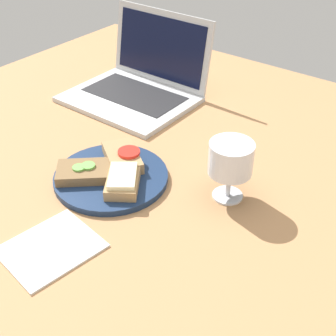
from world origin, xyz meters
The scene contains 8 objects.
wooden_table centered at (0.00, 0.00, 1.50)cm, with size 140.00×140.00×3.00cm, color #B27F51.
plate centered at (-1.11, -5.60, 3.70)cm, with size 24.01×24.01×1.39cm, color navy.
sandwich_with_cheese centered at (3.70, -7.10, 5.86)cm, with size 10.93×11.89×3.13cm.
sandwich_with_tomato centered at (-2.12, -0.65, 5.73)cm, with size 13.30×11.88×3.12cm.
sandwich_with_cucumber centered at (-4.83, -9.03, 5.47)cm, with size 13.87×13.50×2.54cm.
wine_glass centered at (21.25, 4.61, 11.63)cm, with size 8.70×8.70×12.43cm.
laptop centered at (-22.08, 28.67, 7.21)cm, with size 33.17×29.44×21.07cm.
napkin centered at (4.45, -26.99, 3.20)cm, with size 13.45×15.83×0.40cm, color white.
Camera 1 is at (56.63, -61.18, 61.92)cm, focal length 50.00 mm.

